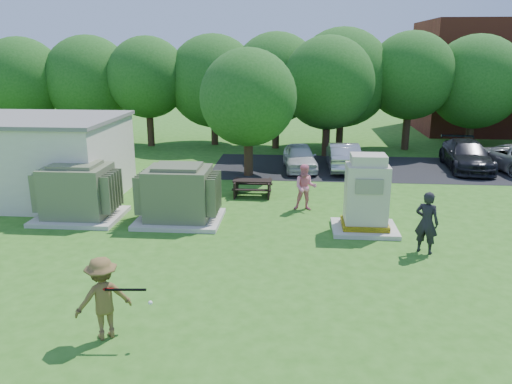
# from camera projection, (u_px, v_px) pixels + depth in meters

# --- Properties ---
(ground) EXTENTS (120.00, 120.00, 0.00)m
(ground) POSITION_uv_depth(u_px,v_px,m) (244.00, 279.00, 13.43)
(ground) COLOR #2D6619
(ground) RESTS_ON ground
(parking_strip) EXTENTS (20.00, 6.00, 0.01)m
(parking_strip) POSITION_uv_depth(u_px,v_px,m) (406.00, 169.00, 25.80)
(parking_strip) COLOR #232326
(parking_strip) RESTS_ON ground
(transformer_left) EXTENTS (3.00, 2.40, 2.07)m
(transformer_left) POSITION_uv_depth(u_px,v_px,m) (78.00, 193.00, 18.00)
(transformer_left) COLOR beige
(transformer_left) RESTS_ON ground
(transformer_right) EXTENTS (3.00, 2.40, 2.07)m
(transformer_right) POSITION_uv_depth(u_px,v_px,m) (179.00, 195.00, 17.70)
(transformer_right) COLOR beige
(transformer_right) RESTS_ON ground
(generator_cabinet) EXTENTS (2.17, 1.78, 2.65)m
(generator_cabinet) POSITION_uv_depth(u_px,v_px,m) (366.00, 198.00, 16.70)
(generator_cabinet) COLOR beige
(generator_cabinet) RESTS_ON ground
(picnic_table) EXTENTS (1.62, 1.22, 0.69)m
(picnic_table) POSITION_uv_depth(u_px,v_px,m) (253.00, 186.00, 20.95)
(picnic_table) COLOR black
(picnic_table) RESTS_ON ground
(batter) EXTENTS (1.36, 1.20, 1.83)m
(batter) POSITION_uv_depth(u_px,v_px,m) (103.00, 298.00, 10.50)
(batter) COLOR brown
(batter) RESTS_ON ground
(person_by_generator) EXTENTS (0.84, 0.75, 1.92)m
(person_by_generator) POSITION_uv_depth(u_px,v_px,m) (427.00, 223.00, 14.93)
(person_by_generator) COLOR black
(person_by_generator) RESTS_ON ground
(person_at_picnic) EXTENTS (0.88, 0.69, 1.79)m
(person_at_picnic) POSITION_uv_depth(u_px,v_px,m) (305.00, 187.00, 18.98)
(person_at_picnic) COLOR pink
(person_at_picnic) RESTS_ON ground
(car_white) EXTENTS (1.94, 4.00, 1.31)m
(car_white) POSITION_uv_depth(u_px,v_px,m) (300.00, 157.00, 25.53)
(car_white) COLOR silver
(car_white) RESTS_ON ground
(car_silver_a) EXTENTS (1.53, 4.26, 1.40)m
(car_silver_a) POSITION_uv_depth(u_px,v_px,m) (343.00, 156.00, 25.56)
(car_silver_a) COLOR #A8A7AC
(car_silver_a) RESTS_ON ground
(car_dark) EXTENTS (2.35, 5.09, 1.44)m
(car_dark) POSITION_uv_depth(u_px,v_px,m) (467.00, 155.00, 25.63)
(car_dark) COLOR black
(car_dark) RESTS_ON ground
(car_silver_b) EXTENTS (3.27, 5.21, 1.34)m
(car_silver_b) POSITION_uv_depth(u_px,v_px,m) (511.00, 156.00, 25.57)
(car_silver_b) COLOR #ADAEB2
(car_silver_b) RESTS_ON ground
(batting_equipment) EXTENTS (1.03, 0.14, 0.33)m
(batting_equipment) POSITION_uv_depth(u_px,v_px,m) (126.00, 292.00, 10.25)
(batting_equipment) COLOR black
(batting_equipment) RESTS_ON ground
(tree_row) EXTENTS (41.30, 13.30, 7.30)m
(tree_row) POSITION_uv_depth(u_px,v_px,m) (305.00, 81.00, 29.88)
(tree_row) COLOR #47301E
(tree_row) RESTS_ON ground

